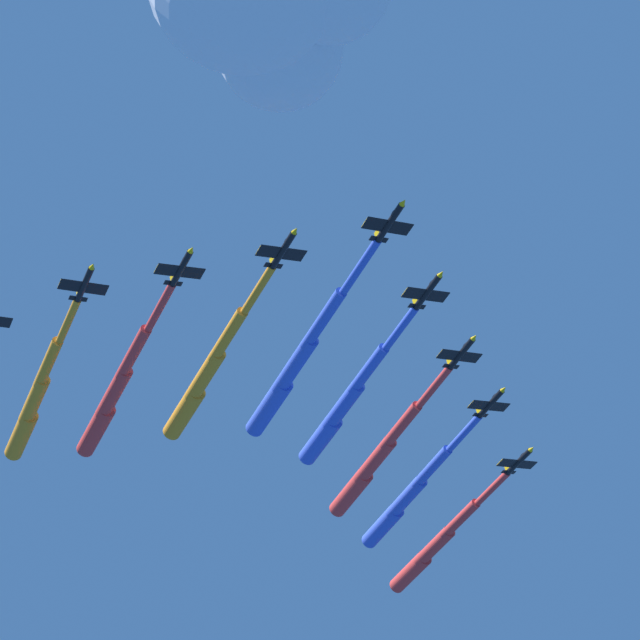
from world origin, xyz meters
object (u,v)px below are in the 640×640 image
Objects in this scene: jet_port_outer at (407,498)px; jet_trail_port at (435,547)px; jet_port_mid at (375,461)px; jet_starboard_mid at (114,394)px; jet_port_inner at (344,406)px; jet_starboard_inner at (205,376)px; jet_starboard_outer at (35,401)px; jet_lead at (295,366)px.

jet_port_outer reaches higher than jet_trail_port.
jet_starboard_mid reaches higher than jet_port_mid.
jet_port_outer is at bearing -54.48° from jet_starboard_mid.
jet_port_mid is at bearing -63.94° from jet_starboard_mid.
jet_port_outer is 1.00× the size of jet_trail_port.
jet_starboard_mid is at bearing 97.02° from jet_port_inner.
jet_starboard_outer is (9.33, 33.93, 2.63)m from jet_starboard_inner.
jet_starboard_outer reaches higher than jet_starboard_mid.
jet_starboard_inner is 0.97× the size of jet_starboard_mid.
jet_port_outer is (15.72, -6.64, 1.37)m from jet_port_mid.
jet_port_inner is 54.37m from jet_trail_port.
jet_starboard_inner is 18.91m from jet_starboard_mid.
jet_port_outer is at bearing -63.15° from jet_starboard_outer.
jet_starboard_mid is (-5.30, 43.00, 0.13)m from jet_port_inner.
jet_starboard_mid reaches higher than jet_starboard_inner.
jet_port_mid is at bearing -46.06° from jet_starboard_inner.
jet_lead is 1.09× the size of jet_port_outer.
jet_trail_port is at bearing -20.25° from jet_port_inner.
jet_starboard_outer is (-20.49, 64.87, 1.41)m from jet_port_mid.
jet_lead is 1.12× the size of jet_port_inner.
jet_port_outer is at bearing -22.90° from jet_port_mid.
jet_starboard_inner is 1.00× the size of jet_trail_port.
jet_starboard_inner is 1.01× the size of jet_starboard_outer.
jet_lead is 51.55m from jet_starboard_outer.
jet_lead reaches higher than jet_trail_port.
jet_starboard_outer reaches higher than jet_trail_port.
jet_port_outer reaches higher than jet_lead.
jet_starboard_outer is at bearing 77.97° from jet_starboard_mid.
jet_lead is at bearing -94.79° from jet_starboard_inner.
jet_starboard_inner is (1.38, 16.46, -0.66)m from jet_lead.
jet_port_outer reaches higher than jet_starboard_mid.
jet_trail_port is (16.69, -6.32, -1.97)m from jet_port_outer.
jet_port_inner is at bearing -65.90° from jet_starboard_inner.
jet_starboard_outer is at bearing 124.20° from jet_trail_port.
jet_lead is at bearing -101.99° from jet_starboard_mid.
jet_starboard_mid is 16.44m from jet_starboard_outer.
jet_port_mid is at bearing -24.90° from jet_lead.
jet_starboard_mid is 1.03× the size of jet_port_outer.
jet_starboard_outer is (-36.20, 71.51, 0.03)m from jet_port_outer.
jet_port_outer reaches higher than jet_starboard_outer.
jet_starboard_outer reaches higher than jet_starboard_inner.
jet_lead is 1.06× the size of jet_starboard_mid.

